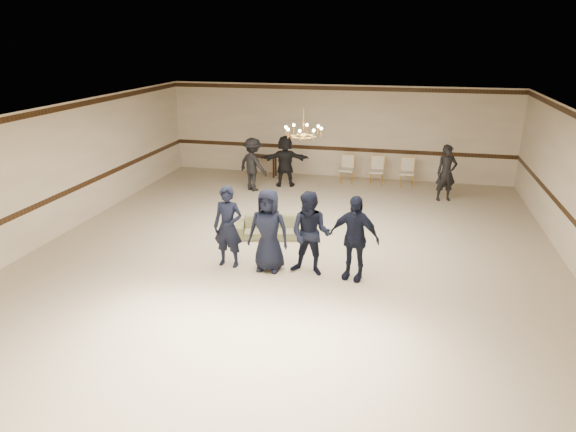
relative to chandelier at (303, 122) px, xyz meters
name	(u,v)px	position (x,y,z in m)	size (l,w,h in m)	color
room	(294,187)	(0.00, -1.00, -1.28)	(12.01, 14.01, 3.21)	beige
chair_rail	(337,149)	(0.00, 5.99, -1.88)	(12.00, 0.02, 0.14)	#351F10
crown_molding	(339,88)	(0.00, 5.99, 0.21)	(12.00, 0.02, 0.14)	#351F10
chandelier	(303,122)	(0.00, 0.00, 0.00)	(0.94, 0.94, 0.89)	gold
boy_a	(228,227)	(-1.24, -1.92, -1.98)	(0.66, 0.43, 1.80)	black
boy_b	(269,230)	(-0.34, -1.92, -1.98)	(0.88, 0.57, 1.80)	black
boy_c	(310,234)	(0.56, -1.92, -1.98)	(0.87, 0.68, 1.80)	black
boy_d	(354,238)	(1.46, -1.92, -1.98)	(1.05, 0.44, 1.80)	black
settee	(271,227)	(-0.77, -0.12, -2.61)	(1.78, 0.70, 0.52)	#6D6E49
adult_left	(253,164)	(-2.38, 3.66, -2.02)	(1.11, 0.64, 1.72)	black
adult_mid	(285,161)	(-1.48, 4.36, -2.02)	(1.59, 0.51, 1.72)	black
adult_right	(446,173)	(3.62, 3.96, -2.02)	(0.63, 0.41, 1.72)	black
banquet_chair_left	(347,169)	(0.48, 5.20, -2.40)	(0.46, 0.46, 0.95)	beige
banquet_chair_mid	(377,171)	(1.48, 5.20, -2.40)	(0.46, 0.46, 0.95)	beige
banquet_chair_right	(407,173)	(2.48, 5.20, -2.40)	(0.46, 0.46, 0.95)	beige
console_table	(264,166)	(-2.52, 5.40, -2.50)	(0.90, 0.38, 0.75)	black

